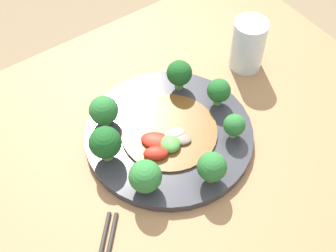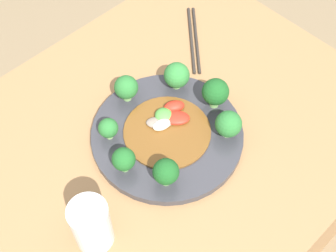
# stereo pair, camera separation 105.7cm
# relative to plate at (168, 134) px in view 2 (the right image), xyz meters

# --- Properties ---
(ground_plane) EXTENTS (8.00, 8.00, 0.00)m
(ground_plane) POSITION_rel_plate_xyz_m (0.00, -0.02, -0.72)
(ground_plane) COLOR #7F6B4C
(table) EXTENTS (0.92, 0.73, 0.71)m
(table) POSITION_rel_plate_xyz_m (0.00, -0.02, -0.36)
(table) COLOR olive
(table) RESTS_ON ground_plane
(plate) EXTENTS (0.31, 0.31, 0.02)m
(plate) POSITION_rel_plate_xyz_m (0.00, 0.00, 0.00)
(plate) COLOR #333338
(plate) RESTS_ON table
(broccoli_south) EXTENTS (0.05, 0.05, 0.06)m
(broccoli_south) POSITION_rel_plate_xyz_m (0.00, -0.12, 0.04)
(broccoli_south) COLOR #7AAD5B
(broccoli_south) RESTS_ON plate
(broccoli_northwest) EXTENTS (0.05, 0.05, 0.06)m
(broccoli_northwest) POSITION_rel_plate_xyz_m (-0.08, 0.09, 0.04)
(broccoli_northwest) COLOR #89B76B
(broccoli_northwest) RESTS_ON plate
(broccoli_west) EXTENTS (0.06, 0.06, 0.07)m
(broccoli_west) POSITION_rel_plate_xyz_m (-0.12, 0.02, 0.05)
(broccoli_west) COLOR #7AAD5B
(broccoli_west) RESTS_ON plate
(broccoli_northeast) EXTENTS (0.05, 0.05, 0.07)m
(broccoli_northeast) POSITION_rel_plate_xyz_m (0.08, 0.08, 0.05)
(broccoli_northeast) COLOR #70A356
(broccoli_northeast) RESTS_ON plate
(broccoli_southeast) EXTENTS (0.04, 0.04, 0.05)m
(broccoli_southeast) POSITION_rel_plate_xyz_m (0.09, -0.07, 0.04)
(broccoli_southeast) COLOR #89B76B
(broccoli_southeast) RESTS_ON plate
(broccoli_southwest) EXTENTS (0.06, 0.06, 0.06)m
(broccoli_southwest) POSITION_rel_plate_xyz_m (-0.10, -0.07, 0.04)
(broccoli_southwest) COLOR #70A356
(broccoli_southwest) RESTS_ON plate
(broccoli_east) EXTENTS (0.05, 0.05, 0.06)m
(broccoli_east) POSITION_rel_plate_xyz_m (0.12, 0.00, 0.04)
(broccoli_east) COLOR #70A356
(broccoli_east) RESTS_ON plate
(stirfry_center) EXTENTS (0.18, 0.18, 0.02)m
(stirfry_center) POSITION_rel_plate_xyz_m (-0.01, -0.01, 0.01)
(stirfry_center) COLOR brown
(stirfry_center) RESTS_ON plate
(drinking_glass) EXTENTS (0.07, 0.07, 0.11)m
(drinking_glass) POSITION_rel_plate_xyz_m (0.25, 0.07, 0.05)
(drinking_glass) COLOR silver
(drinking_glass) RESTS_ON table
(chopsticks) EXTENTS (0.16, 0.17, 0.01)m
(chopsticks) POSITION_rel_plate_xyz_m (-0.24, -0.16, -0.01)
(chopsticks) COLOR #2D2823
(chopsticks) RESTS_ON table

